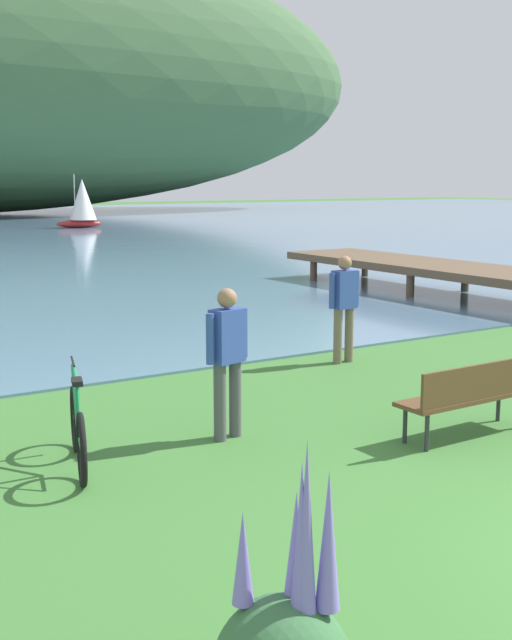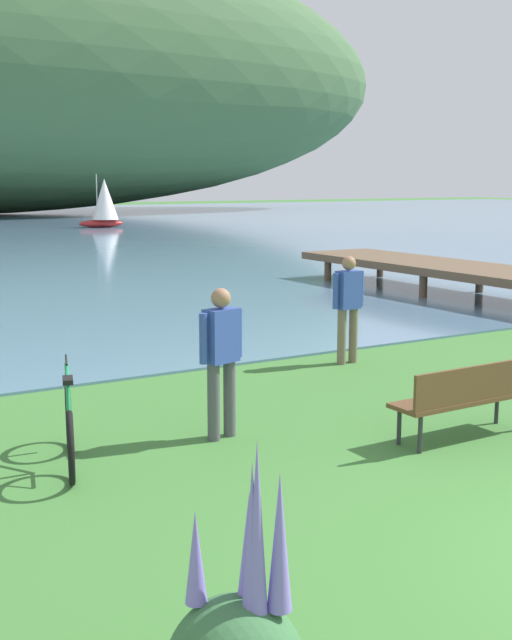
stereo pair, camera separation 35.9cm
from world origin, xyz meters
name	(u,v)px [view 2 (the right image)]	position (x,y,z in m)	size (l,w,h in m)	color
park_bench_near_camera	(467,394)	(0.97, 3.10, 0.52)	(1.80, 0.50, 0.88)	brown
bicycle_leaning_near_bench	(69,428)	(-3.12, 4.54, 0.40)	(0.56, 1.71, 1.01)	black
person_at_shoreline	(348,302)	(2.15, 6.88, 0.98)	(0.61, 0.24, 1.71)	#72604C
person_on_the_grass	(221,353)	(-1.37, 4.54, 0.98)	(0.60, 0.30, 1.71)	#4C4C51
sailboat_nearest_to_shore	(104,202)	(11.91, 44.38, 1.55)	(2.81, 1.82, 3.22)	#B22323
pier_dock	(453,269)	(9.00, 11.61, 0.69)	(2.40, 10.00, 0.80)	brown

